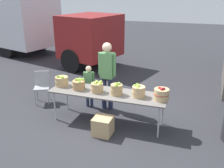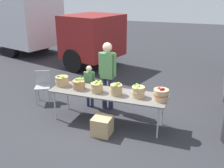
# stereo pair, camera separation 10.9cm
# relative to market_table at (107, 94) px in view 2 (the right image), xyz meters

# --- Properties ---
(ground_plane) EXTENTS (40.00, 40.00, 0.00)m
(ground_plane) POSITION_rel_market_table_xyz_m (0.00, 0.00, -0.71)
(ground_plane) COLOR #2D2D33
(market_table) EXTENTS (2.70, 0.76, 0.75)m
(market_table) POSITION_rel_market_table_xyz_m (0.00, 0.00, 0.00)
(market_table) COLOR slate
(market_table) RESTS_ON ground
(apple_basket_green_0) EXTENTS (0.33, 0.33, 0.27)m
(apple_basket_green_0) POSITION_rel_market_table_xyz_m (-1.20, 0.06, 0.16)
(apple_basket_green_0) COLOR tan
(apple_basket_green_0) RESTS_ON market_table
(apple_basket_green_1) EXTENTS (0.31, 0.31, 0.26)m
(apple_basket_green_1) POSITION_rel_market_table_xyz_m (-0.71, -0.02, 0.16)
(apple_basket_green_1) COLOR #A87F51
(apple_basket_green_1) RESTS_ON market_table
(apple_basket_green_2) EXTENTS (0.29, 0.29, 0.26)m
(apple_basket_green_2) POSITION_rel_market_table_xyz_m (-0.24, -0.05, 0.16)
(apple_basket_green_2) COLOR tan
(apple_basket_green_2) RESTS_ON market_table
(apple_basket_green_3) EXTENTS (0.28, 0.28, 0.29)m
(apple_basket_green_3) POSITION_rel_market_table_xyz_m (0.23, -0.05, 0.17)
(apple_basket_green_3) COLOR tan
(apple_basket_green_3) RESTS_ON market_table
(apple_basket_green_4) EXTENTS (0.30, 0.30, 0.29)m
(apple_basket_green_4) POSITION_rel_market_table_xyz_m (0.71, -0.00, 0.17)
(apple_basket_green_4) COLOR tan
(apple_basket_green_4) RESTS_ON market_table
(apple_basket_red_0) EXTENTS (0.33, 0.33, 0.30)m
(apple_basket_red_0) POSITION_rel_market_table_xyz_m (1.21, -0.02, 0.17)
(apple_basket_red_0) COLOR tan
(apple_basket_red_0) RESTS_ON market_table
(vendor_adult) EXTENTS (0.46, 0.23, 1.75)m
(vendor_adult) POSITION_rel_market_table_xyz_m (-0.26, 0.68, 0.32)
(vendor_adult) COLOR #262D4C
(vendor_adult) RESTS_ON ground
(child_customer) EXTENTS (0.30, 0.17, 1.13)m
(child_customer) POSITION_rel_market_table_xyz_m (-0.74, 0.63, -0.05)
(child_customer) COLOR #262D4C
(child_customer) RESTS_ON ground
(box_truck) EXTENTS (7.99, 4.11, 2.75)m
(box_truck) POSITION_rel_market_table_xyz_m (-5.63, 5.00, 0.77)
(box_truck) COLOR silver
(box_truck) RESTS_ON ground
(folding_chair) EXTENTS (0.54, 0.54, 0.86)m
(folding_chair) POSITION_rel_market_table_xyz_m (-2.10, 0.51, -0.21)
(folding_chair) COLOR #99999E
(folding_chair) RESTS_ON ground
(produce_crate) EXTENTS (0.40, 0.40, 0.40)m
(produce_crate) POSITION_rel_market_table_xyz_m (0.09, -0.55, -0.52)
(produce_crate) COLOR tan
(produce_crate) RESTS_ON ground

